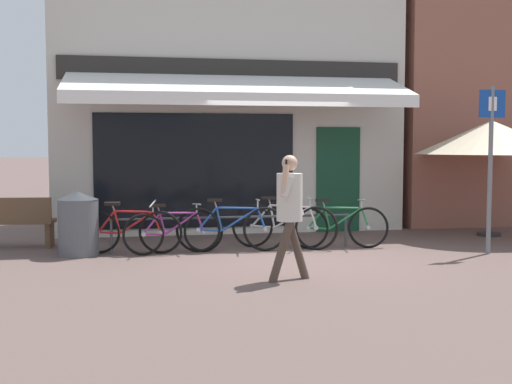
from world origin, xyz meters
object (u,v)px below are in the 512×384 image
at_px(bicycle_blue, 232,228).
at_px(bicycle_silver, 284,225).
at_px(bicycle_green, 338,226).
at_px(bicycle_red, 129,231).
at_px(park_bench, 5,221).
at_px(pedestrian_adult, 290,203).
at_px(cafe_parasol, 491,137).
at_px(parking_sign, 491,153).
at_px(litter_bin, 78,223).
at_px(bicycle_purple, 174,231).

bearing_deg(bicycle_blue, bicycle_silver, 16.37).
bearing_deg(bicycle_green, bicycle_red, -173.72).
bearing_deg(park_bench, bicycle_silver, -4.53).
height_order(bicycle_blue, bicycle_green, bicycle_blue).
bearing_deg(pedestrian_adult, cafe_parasol, -138.73).
bearing_deg(bicycle_red, park_bench, 166.92).
bearing_deg(bicycle_red, bicycle_green, 10.59).
bearing_deg(parking_sign, pedestrian_adult, -159.15).
bearing_deg(pedestrian_adult, bicycle_blue, -73.11).
height_order(bicycle_blue, bicycle_silver, bicycle_silver).
distance_m(bicycle_green, litter_bin, 4.26).
height_order(bicycle_red, bicycle_green, bicycle_red).
distance_m(bicycle_silver, park_bench, 4.71).
bearing_deg(bicycle_blue, park_bench, 169.97).
bearing_deg(litter_bin, parking_sign, -9.15).
xyz_separation_m(bicycle_blue, cafe_parasol, (5.14, 0.92, 1.50)).
distance_m(pedestrian_adult, parking_sign, 3.91).
xyz_separation_m(bicycle_red, bicycle_blue, (1.65, -0.06, 0.01)).
bearing_deg(bicycle_silver, bicycle_purple, -147.57).
bearing_deg(cafe_parasol, litter_bin, -173.69).
height_order(pedestrian_adult, cafe_parasol, cafe_parasol).
bearing_deg(bicycle_green, bicycle_blue, -172.42).
height_order(bicycle_silver, litter_bin, litter_bin).
bearing_deg(bicycle_blue, bicycle_red, -177.12).
bearing_deg(bicycle_blue, parking_sign, -8.33).
relative_size(bicycle_purple, pedestrian_adult, 1.01).
height_order(pedestrian_adult, park_bench, pedestrian_adult).
relative_size(bicycle_purple, park_bench, 1.01).
relative_size(bicycle_silver, bicycle_green, 1.00).
bearing_deg(litter_bin, park_bench, 144.44).
bearing_deg(cafe_parasol, bicycle_red, -172.81).
distance_m(cafe_parasol, park_bench, 8.97).
height_order(bicycle_red, parking_sign, parking_sign).
bearing_deg(cafe_parasol, bicycle_purple, -171.25).
distance_m(pedestrian_adult, park_bench, 5.34).
xyz_separation_m(bicycle_red, parking_sign, (5.68, -1.02, 1.25)).
bearing_deg(bicycle_red, litter_bin, -170.12).
bearing_deg(pedestrian_adult, parking_sign, -152.45).
bearing_deg(bicycle_purple, parking_sign, -19.53).
height_order(bicycle_purple, parking_sign, parking_sign).
bearing_deg(bicycle_blue, cafe_parasol, 15.20).
relative_size(bicycle_red, bicycle_blue, 0.93).
xyz_separation_m(bicycle_blue, litter_bin, (-2.43, 0.08, 0.12)).
height_order(bicycle_green, parking_sign, parking_sign).
xyz_separation_m(bicycle_red, cafe_parasol, (6.79, 0.86, 1.51)).
bearing_deg(bicycle_red, pedestrian_adult, -37.87).
xyz_separation_m(bicycle_purple, bicycle_green, (2.77, 0.04, 0.01)).
distance_m(bicycle_red, litter_bin, 0.79).
bearing_deg(bicycle_green, park_bench, 176.95).
bearing_deg(parking_sign, bicycle_red, 169.81).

